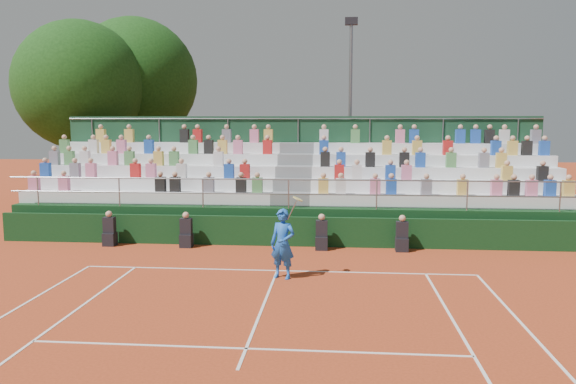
# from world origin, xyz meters

# --- Properties ---
(ground) EXTENTS (90.00, 90.00, 0.00)m
(ground) POSITION_xyz_m (0.00, 0.00, 0.00)
(ground) COLOR #B1401D
(ground) RESTS_ON ground
(courtside_wall) EXTENTS (20.00, 0.15, 1.00)m
(courtside_wall) POSITION_xyz_m (0.00, 3.20, 0.50)
(courtside_wall) COLOR black
(courtside_wall) RESTS_ON ground
(line_officials) EXTENTS (10.15, 0.40, 1.19)m
(line_officials) POSITION_xyz_m (-1.10, 2.75, 0.48)
(line_officials) COLOR black
(line_officials) RESTS_ON ground
(grandstand) EXTENTS (20.00, 5.20, 4.40)m
(grandstand) POSITION_xyz_m (0.00, 6.44, 1.08)
(grandstand) COLOR black
(grandstand) RESTS_ON ground
(tennis_player) EXTENTS (0.93, 0.64, 2.22)m
(tennis_player) POSITION_xyz_m (0.22, -0.72, 0.94)
(tennis_player) COLOR blue
(tennis_player) RESTS_ON ground
(tree_west) EXTENTS (6.28, 6.28, 9.09)m
(tree_west) POSITION_xyz_m (-10.98, 11.68, 5.93)
(tree_west) COLOR #382114
(tree_west) RESTS_ON ground
(tree_east) EXTENTS (6.69, 6.69, 9.74)m
(tree_east) POSITION_xyz_m (-9.29, 14.70, 6.38)
(tree_east) COLOR #382114
(tree_east) RESTS_ON ground
(floodlight_mast) EXTENTS (0.60, 0.25, 9.05)m
(floodlight_mast) POSITION_xyz_m (2.26, 12.05, 5.21)
(floodlight_mast) COLOR gray
(floodlight_mast) RESTS_ON ground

